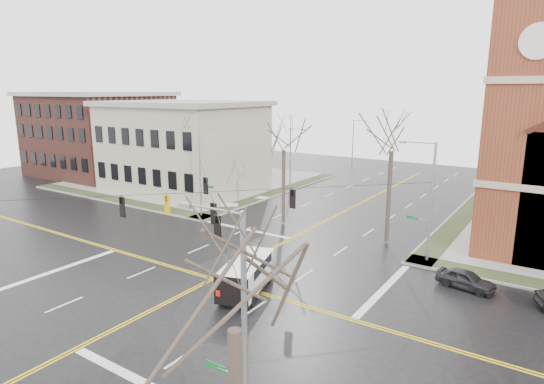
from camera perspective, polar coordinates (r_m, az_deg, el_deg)
The scene contains 18 objects.
ground at distance 32.37m, azimuth -7.44°, elevation -10.76°, with size 120.00×120.00×0.00m, color black.
sidewalks at distance 32.34m, azimuth -7.44°, elevation -10.63°, with size 80.00×80.00×0.17m.
road_markings at distance 32.37m, azimuth -7.44°, elevation -10.75°, with size 100.00×100.00×0.01m.
civic_building_a at distance 59.84m, azimuth -11.01°, elevation 5.39°, with size 18.00×14.00×11.00m, color tan.
civic_building_b at distance 76.26m, azimuth -20.83°, elevation 6.69°, with size 18.00×16.00×12.00m, color brown.
signal_pole_ne at distance 35.66m, azimuth 19.12°, elevation -0.78°, with size 2.75×0.22×9.00m.
signal_pole_nw at distance 46.53m, azimuth -8.89°, elevation 2.77°, with size 2.75×0.22×9.00m.
signal_pole_se at distance 15.74m, azimuth -4.00°, elevation -17.26°, with size 2.75×0.22×9.00m.
span_wires at distance 30.46m, azimuth -7.77°, elevation 0.02°, with size 23.02×23.02×0.03m.
traffic_signals at distance 30.15m, azimuth -8.56°, elevation -1.60°, with size 8.21×8.26×1.30m.
streetlight_north_a at distance 59.32m, azimuth 2.43°, elevation 4.54°, with size 2.30×0.20×8.00m.
streetlight_north_b at distance 77.00m, azimuth 10.21°, elevation 6.21°, with size 2.30×0.20×8.00m.
cargo_van at distance 29.98m, azimuth -3.06°, elevation -10.02°, with size 3.72×5.96×2.13m.
parked_car_a at distance 33.05m, azimuth 23.14°, elevation -10.02°, with size 1.50×3.72×1.27m, color black.
tree_nw_far at distance 49.80m, azimuth -10.05°, elevation 6.53°, with size 4.00×4.00×10.59m.
tree_nw_near at distance 43.17m, azimuth 1.48°, elevation 5.89°, with size 4.00×4.00×10.67m.
tree_ne at distance 38.62m, azimuth 14.80°, elevation 5.72°, with size 4.00×4.00×11.65m.
tree_se at distance 11.72m, azimuth -4.79°, elevation -14.96°, with size 4.00×4.00×10.15m.
Camera 1 is at (19.73, -22.26, 12.78)m, focal length 30.00 mm.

